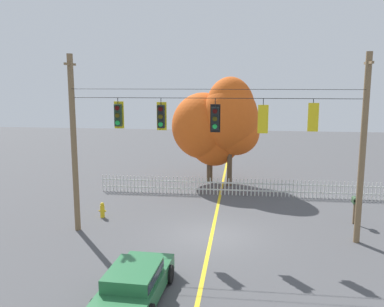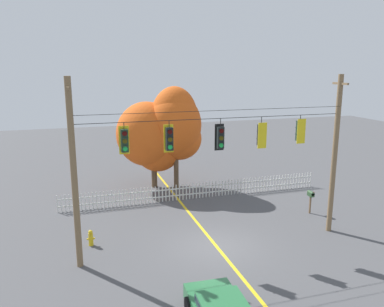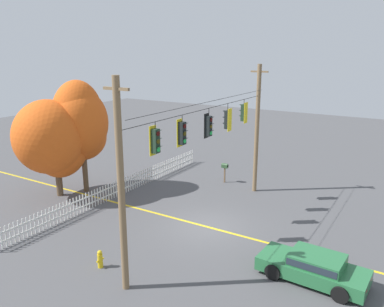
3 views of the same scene
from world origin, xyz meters
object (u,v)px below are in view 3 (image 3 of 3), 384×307
(fire_hydrant, at_px, (100,259))
(traffic_signal_northbound_primary, at_px, (228,120))
(autumn_maple_mid, at_px, (80,124))
(traffic_signal_westbound_side, at_px, (244,113))
(traffic_signal_southbound_primary, at_px, (182,133))
(roadside_mailbox, at_px, (225,167))
(traffic_signal_northbound_secondary, at_px, (155,141))
(parked_car, at_px, (314,267))
(autumn_maple_near_fence, at_px, (55,138))
(traffic_signal_eastbound_side, at_px, (209,126))

(fire_hydrant, bearing_deg, traffic_signal_northbound_primary, -13.55)
(autumn_maple_mid, bearing_deg, traffic_signal_westbound_side, -68.77)
(traffic_signal_southbound_primary, height_order, roadside_mailbox, traffic_signal_southbound_primary)
(traffic_signal_northbound_secondary, bearing_deg, traffic_signal_westbound_side, -0.13)
(traffic_signal_northbound_primary, bearing_deg, autumn_maple_mid, 99.72)
(parked_car, bearing_deg, autumn_maple_near_fence, 86.35)
(traffic_signal_eastbound_side, bearing_deg, roadside_mailbox, 19.86)
(traffic_signal_southbound_primary, relative_size, traffic_signal_westbound_side, 1.05)
(fire_hydrant, bearing_deg, roadside_mailbox, 2.40)
(traffic_signal_southbound_primary, bearing_deg, autumn_maple_mid, 73.67)
(traffic_signal_northbound_secondary, bearing_deg, traffic_signal_eastbound_side, 0.00)
(autumn_maple_near_fence, relative_size, roadside_mailbox, 4.47)
(parked_car, distance_m, fire_hydrant, 8.65)
(traffic_signal_northbound_secondary, height_order, traffic_signal_northbound_primary, same)
(traffic_signal_westbound_side, height_order, fire_hydrant, traffic_signal_westbound_side)
(traffic_signal_northbound_primary, distance_m, roadside_mailbox, 6.64)
(traffic_signal_eastbound_side, height_order, roadside_mailbox, traffic_signal_eastbound_side)
(traffic_signal_northbound_secondary, height_order, autumn_maple_mid, autumn_maple_mid)
(fire_hydrant, bearing_deg, autumn_maple_mid, 50.45)
(traffic_signal_westbound_side, bearing_deg, traffic_signal_eastbound_side, 179.73)
(traffic_signal_southbound_primary, distance_m, autumn_maple_near_fence, 10.15)
(roadside_mailbox, bearing_deg, traffic_signal_eastbound_side, -160.14)
(traffic_signal_southbound_primary, xyz_separation_m, fire_hydrant, (-3.45, 1.86, -4.94))
(traffic_signal_southbound_primary, xyz_separation_m, autumn_maple_mid, (2.74, 9.37, -0.94))
(traffic_signal_northbound_secondary, distance_m, parked_car, 7.92)
(traffic_signal_southbound_primary, height_order, traffic_signal_northbound_primary, same)
(traffic_signal_northbound_primary, height_order, autumn_maple_mid, autumn_maple_mid)
(traffic_signal_eastbound_side, distance_m, parked_car, 7.84)
(traffic_signal_northbound_secondary, xyz_separation_m, autumn_maple_mid, (4.66, 9.37, -0.97))
(fire_hydrant, xyz_separation_m, roadside_mailbox, (12.39, 0.52, 0.72))
(traffic_signal_eastbound_side, xyz_separation_m, fire_hydrant, (-5.79, 1.86, -4.87))
(autumn_maple_near_fence, height_order, fire_hydrant, autumn_maple_near_fence)
(traffic_signal_northbound_secondary, distance_m, traffic_signal_eastbound_side, 4.25)
(traffic_signal_northbound_secondary, height_order, roadside_mailbox, traffic_signal_northbound_secondary)
(fire_hydrant, bearing_deg, traffic_signal_southbound_primary, -28.33)
(traffic_signal_northbound_primary, relative_size, roadside_mailbox, 1.07)
(autumn_maple_mid, height_order, roadside_mailbox, autumn_maple_mid)
(traffic_signal_northbound_secondary, xyz_separation_m, traffic_signal_southbound_primary, (1.91, 0.00, -0.03))
(traffic_signal_northbound_secondary, distance_m, traffic_signal_westbound_side, 8.30)
(traffic_signal_eastbound_side, height_order, traffic_signal_westbound_side, same)
(traffic_signal_southbound_primary, relative_size, autumn_maple_near_fence, 0.23)
(autumn_maple_near_fence, xyz_separation_m, parked_car, (-1.01, -15.88, -3.07))
(parked_car, bearing_deg, traffic_signal_northbound_primary, 55.32)
(traffic_signal_southbound_primary, xyz_separation_m, traffic_signal_eastbound_side, (2.34, -0.00, -0.07))
(autumn_maple_mid, bearing_deg, roadside_mailbox, -48.48)
(traffic_signal_southbound_primary, distance_m, parked_car, 7.60)
(traffic_signal_northbound_primary, distance_m, fire_hydrant, 9.40)
(traffic_signal_westbound_side, relative_size, roadside_mailbox, 0.99)
(traffic_signal_southbound_primary, xyz_separation_m, autumn_maple_near_fence, (1.26, 9.93, -1.65))
(traffic_signal_northbound_secondary, height_order, autumn_maple_near_fence, traffic_signal_northbound_secondary)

